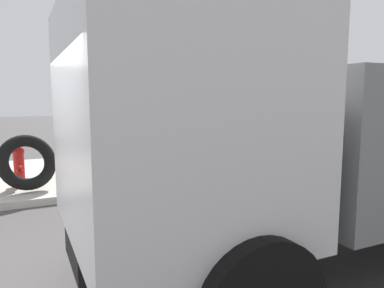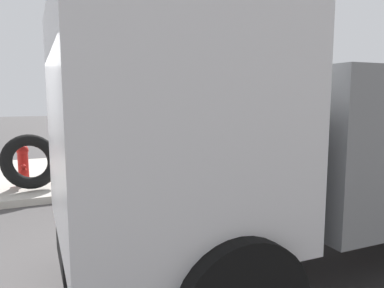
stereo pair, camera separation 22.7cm
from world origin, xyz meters
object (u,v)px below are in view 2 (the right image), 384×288
Objects in this scene: stop_sign at (126,113)px; dump_truck_gray at (335,138)px; loose_tire at (31,161)px; fire_hydrant at (23,163)px.

dump_truck_gray is at bearing -73.59° from stop_sign.
dump_truck_gray reaches higher than loose_tire.
fire_hydrant is 0.39× the size of stop_sign.
dump_truck_gray is (1.40, -4.75, -0.15)m from stop_sign.
stop_sign is 0.33× the size of dump_truck_gray.
loose_tire is 2.27m from stop_sign.
stop_sign is at bearing -9.43° from loose_tire.
loose_tire is at bearing 170.57° from stop_sign.
fire_hydrant is 0.13× the size of dump_truck_gray.
fire_hydrant is at bearing 106.22° from loose_tire.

